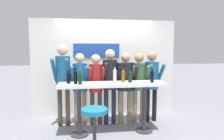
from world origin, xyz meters
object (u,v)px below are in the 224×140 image
Objects in this scene: person_center_right at (125,80)px; wine_bottle_1 at (80,78)px; person_center at (110,78)px; wine_bottle_0 at (123,75)px; person_left at (80,81)px; wine_bottle_6 at (152,76)px; wine_bottle_4 at (68,77)px; tasting_table at (113,92)px; wine_bottle_2 at (115,75)px; wine_bottle_5 at (76,76)px; bar_stool at (94,123)px; person_right at (139,80)px; wine_bottle_3 at (130,76)px; person_center_left at (96,81)px; person_far_left at (63,75)px; person_far_right at (152,78)px.

person_center_right reaches higher than wine_bottle_1.
person_center reaches higher than wine_bottle_0.
wine_bottle_6 is (1.45, -0.65, 0.17)m from person_left.
wine_bottle_6 reaches higher than wine_bottle_4.
tasting_table is 0.66m from person_center_right.
person_center reaches higher than wine_bottle_2.
bar_stool is at bearing -64.01° from wine_bottle_5.
person_right is at bearing 98.58° from wine_bottle_6.
wine_bottle_6 is at bearing -16.08° from wine_bottle_0.
person_right is 0.65m from wine_bottle_6.
wine_bottle_1 reaches higher than bar_stool.
wine_bottle_3 is at bearing -0.72° from tasting_table.
wine_bottle_3 reaches higher than wine_bottle_4.
person_right is 5.09× the size of wine_bottle_2.
wine_bottle_3 is at bearing 1.69° from wine_bottle_5.
wine_bottle_2 reaches higher than wine_bottle_6.
wine_bottle_6 is at bearing -43.09° from person_center.
wine_bottle_5 reaches higher than wine_bottle_6.
person_center_right is (0.38, 0.52, 0.16)m from tasting_table.
person_center_left is at bearing 170.90° from person_center.
person_left is at bearing 151.15° from wine_bottle_0.
wine_bottle_0 is at bearing 11.90° from wine_bottle_1.
person_left is at bearing 147.26° from wine_bottle_2.
tasting_table is at bearing 2.88° from wine_bottle_5.
bar_stool is at bearing -153.33° from wine_bottle_6.
person_right is at bearing 1.42° from person_center_right.
wine_bottle_4 is (-0.93, -0.08, -0.02)m from wine_bottle_2.
person_far_left is at bearing 177.68° from person_center_right.
wine_bottle_0 is (0.64, 0.77, 0.69)m from bar_stool.
bar_stool is at bearing -68.46° from wine_bottle_1.
wine_bottle_2 is at bearing -16.66° from person_far_left.
person_center_left is 0.99× the size of person_right.
wine_bottle_4 is at bearing -156.74° from person_center.
person_center_left is at bearing 84.85° from bar_stool.
tasting_table is 7.52× the size of wine_bottle_0.
person_far_right is 6.58× the size of wine_bottle_1.
person_left is 0.60m from wine_bottle_4.
wine_bottle_3 is at bearing 41.60° from bar_stool.
wine_bottle_3 is (0.66, -0.54, 0.17)m from person_center_left.
person_center_left is 0.72m from wine_bottle_0.
wine_bottle_3 is at bearing -62.02° from person_center.
wine_bottle_1 is at bearing -38.32° from wine_bottle_5.
wine_bottle_3 is at bearing -116.95° from person_right.
person_far_right is at bearing 18.76° from wine_bottle_5.
wine_bottle_2 is 0.76m from wine_bottle_6.
person_center reaches higher than person_center_left.
person_far_left is at bearing 171.82° from person_center.
person_center_left reaches higher than wine_bottle_5.
person_center is 1.02m from wine_bottle_4.
wine_bottle_1 is at bearing -168.10° from wine_bottle_0.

